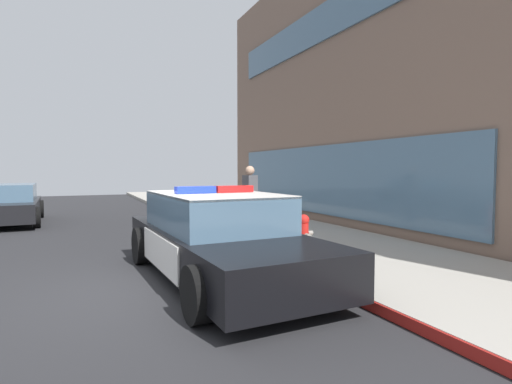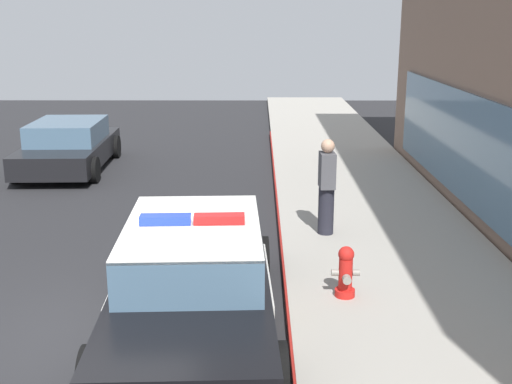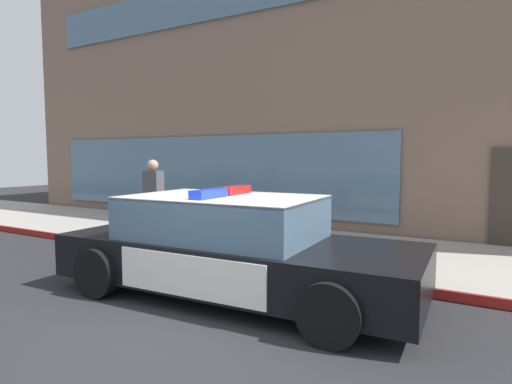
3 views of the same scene
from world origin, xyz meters
name	(u,v)px [view 3 (image 3 of 3)]	position (x,y,z in m)	size (l,w,h in m)	color
ground	(188,330)	(0.00, 0.00, 0.00)	(48.00, 48.00, 0.00)	#262628
sidewalk	(325,250)	(0.00, 4.29, 0.07)	(48.00, 3.60, 0.15)	#A39E93
curb_red_paint	(285,271)	(0.00, 2.47, 0.08)	(28.80, 0.04, 0.14)	maroon
storefront_building	(338,92)	(-2.32, 11.61, 4.31)	(18.71, 11.04, 8.63)	#7A6051
police_cruiser	(232,247)	(-0.24, 1.26, 0.68)	(5.06, 2.27, 1.49)	black
fire_hydrant	(260,232)	(-0.92, 3.28, 0.50)	(0.34, 0.39, 0.73)	red
pedestrian_on_sidewalk	(154,198)	(-3.62, 3.28, 1.01)	(0.41, 0.28, 1.71)	#23232D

